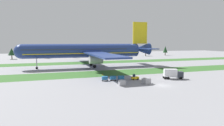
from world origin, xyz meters
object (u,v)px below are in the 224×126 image
Objects in this scene: cargo_dolly_lead at (121,78)px; cargo_dolly_second at (113,78)px; cargo_dolly_third at (105,78)px; ground_crew_marshaller at (180,73)px; taxiway_marker_0 at (171,71)px; uld_container_3 at (147,81)px; taxiway_marker_1 at (167,70)px; uld_container_2 at (145,81)px; taxiway_marker_2 at (102,74)px; catering_truck at (173,73)px; uld_container_1 at (147,81)px; baggage_tug at (135,77)px; airliner at (88,51)px; uld_container_0 at (122,83)px.

cargo_dolly_lead and cargo_dolly_second have the same top height.
cargo_dolly_lead and cargo_dolly_third have the same top height.
taxiway_marker_0 is at bearing -88.58° from ground_crew_marshaller.
cargo_dolly_second is at bearing 21.87° from ground_crew_marshaller.
taxiway_marker_1 is (22.39, 22.46, -0.55)m from uld_container_3.
cargo_dolly_second is 11.46m from uld_container_2.
taxiway_marker_2 is (-3.06, 13.42, -0.68)m from cargo_dolly_lead.
taxiway_marker_2 is (2.70, 12.74, -0.68)m from cargo_dolly_third.
catering_truck is at bearing 16.92° from uld_container_2.
cargo_dolly_third is 24.89m from catering_truck.
uld_container_2 is (-0.22, 0.79, -0.09)m from uld_container_1.
uld_container_1 is (0.80, -7.61, 0.03)m from baggage_tug.
baggage_tug is at bearing -80.53° from catering_truck.
ground_crew_marshaller is 2.52× the size of taxiway_marker_1.
uld_container_3 is (9.50, -47.07, -7.87)m from airliner.
uld_container_1 reaches higher than cargo_dolly_second.
uld_container_0 is 37.59m from taxiway_marker_0.
uld_container_2 is 2.90× the size of taxiway_marker_1.
cargo_dolly_second reaches higher than taxiway_marker_1.
airliner is 41.68m from baggage_tug.
cargo_dolly_lead is 26.76m from ground_crew_marshaller.
catering_truck is at bearing 20.32° from uld_container_1.
uld_container_0 is at bearing 7.35° from cargo_dolly_second.
ground_crew_marshaller is 31.35m from taxiway_marker_2.
baggage_tug reaches higher than ground_crew_marshaller.
baggage_tug is 1.57× the size of ground_crew_marshaller.
baggage_tug is 10.83m from uld_container_0.
taxiway_marker_2 is at bearing -160.47° from cargo_dolly_lead.
taxiway_marker_0 is (28.94, 12.04, -0.63)m from cargo_dolly_lead.
taxiway_marker_0 reaches higher than taxiway_marker_2.
cargo_dolly_second is (-2.88, 0.34, 0.00)m from cargo_dolly_lead.
cargo_dolly_lead is 9.71m from uld_container_3.
airliner reaches higher than taxiway_marker_2.
uld_container_1 is (11.55, -8.87, -0.07)m from cargo_dolly_third.
uld_container_2 is 31.86m from taxiway_marker_1.
uld_container_1 is at bearing -48.72° from catering_truck.
baggage_tug reaches higher than taxiway_marker_1.
uld_container_0 is 8.57m from uld_container_1.
cargo_dolly_second reaches higher than uld_container_2.
cargo_dolly_third is 36.51m from taxiway_marker_0.
airliner is 40.36m from cargo_dolly_lead.
taxiway_marker_1 is at bearing 119.20° from cargo_dolly_third.
uld_container_0 is (-7.77, -7.54, 0.00)m from baggage_tug.
cargo_dolly_third is at bearing -161.87° from taxiway_marker_0.
cargo_dolly_lead is at bearing -152.43° from taxiway_marker_1.
cargo_dolly_lead is 0.32× the size of catering_truck.
uld_container_0 is 3.43× the size of taxiway_marker_0.
uld_container_0 reaches higher than cargo_dolly_lead.
taxiway_marker_0 is at bearing -129.94° from airliner.
catering_truck is at bearing 18.40° from uld_container_3.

